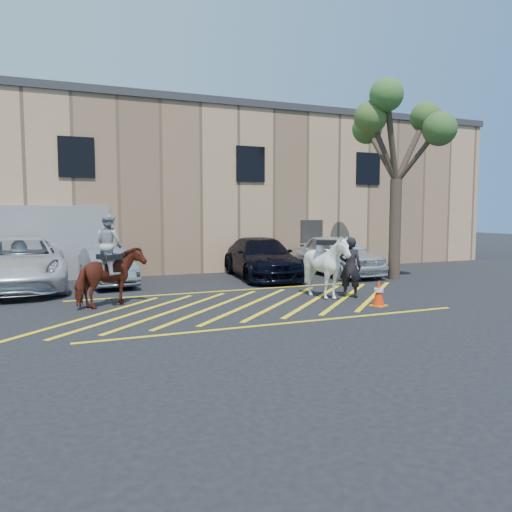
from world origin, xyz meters
name	(u,v)px	position (x,y,z in m)	size (l,w,h in m)	color
ground	(245,303)	(0.00, 0.00, 0.00)	(90.00, 90.00, 0.00)	black
car_white_pickup	(19,263)	(-6.00, 5.16, 0.87)	(2.90, 6.29, 1.75)	silver
car_silver_sedan	(107,267)	(-3.20, 5.13, 0.65)	(1.37, 3.93, 1.30)	gray
car_blue_suv	(261,258)	(2.59, 4.83, 0.77)	(2.17, 5.33, 1.55)	black
car_white_suv	(338,255)	(5.82, 4.45, 0.83)	(1.95, 4.86, 1.66)	white
handler	(350,267)	(3.27, -0.35, 0.91)	(0.66, 0.44, 1.82)	black
warehouse	(156,190)	(-0.01, 11.99, 3.65)	(32.42, 10.20, 7.30)	tan
hatching_zone	(249,304)	(0.00, -0.30, 0.01)	(12.60, 5.12, 0.01)	yellow
mounted_bay	(110,270)	(-3.57, 0.88, 1.01)	(2.08, 1.70, 2.51)	#5D2116
saddled_white	(326,267)	(2.50, -0.23, 0.94)	(2.23, 2.27, 1.88)	white
traffic_cone	(379,293)	(3.20, -1.85, 0.37)	(0.50, 0.50, 0.73)	orange
tree	(397,128)	(7.11, 2.50, 5.69)	(3.99, 4.37, 7.31)	#4D3A2E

